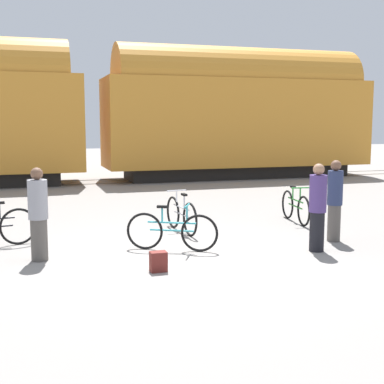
{
  "coord_description": "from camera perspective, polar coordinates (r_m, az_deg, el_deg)",
  "views": [
    {
      "loc": [
        -2.76,
        -9.29,
        2.53
      ],
      "look_at": [
        0.45,
        0.89,
        1.1
      ],
      "focal_mm": 50.0,
      "sensor_mm": 36.0,
      "label": 1
    }
  ],
  "objects": [
    {
      "name": "bicycle_teal",
      "position": [
        10.46,
        -2.16,
        -4.19
      ],
      "size": [
        1.64,
        0.9,
        0.92
      ],
      "color": "black",
      "rests_on": "ground_plane"
    },
    {
      "name": "rail_near",
      "position": [
        21.82,
        -10.12,
        0.87
      ],
      "size": [
        36.63,
        0.07,
        0.01
      ],
      "primitive_type": "cube",
      "color": "#4C4238",
      "rests_on": "ground_plane"
    },
    {
      "name": "person_in_purple",
      "position": [
        10.61,
        13.25,
        -1.62
      ],
      "size": [
        0.33,
        0.33,
        1.71
      ],
      "rotation": [
        0.0,
        0.0,
        3.01
      ],
      "color": "black",
      "rests_on": "ground_plane"
    },
    {
      "name": "backpack",
      "position": [
        9.1,
        -3.61,
        -7.42
      ],
      "size": [
        0.28,
        0.2,
        0.34
      ],
      "color": "maroon",
      "rests_on": "ground_plane"
    },
    {
      "name": "person_in_grey",
      "position": [
        10.03,
        -16.08,
        -2.31
      ],
      "size": [
        0.35,
        0.35,
        1.7
      ],
      "rotation": [
        0.0,
        0.0,
        1.81
      ],
      "color": "#514C47",
      "rests_on": "ground_plane"
    },
    {
      "name": "rail_far",
      "position": [
        23.24,
        -10.58,
        1.27
      ],
      "size": [
        36.63,
        0.07,
        0.01
      ],
      "primitive_type": "cube",
      "color": "#4C4238",
      "rests_on": "ground_plane"
    },
    {
      "name": "bicycle_silver",
      "position": [
        12.19,
        -1.16,
        -2.45
      ],
      "size": [
        0.46,
        1.77,
        0.94
      ],
      "color": "black",
      "rests_on": "ground_plane"
    },
    {
      "name": "ground_plane",
      "position": [
        10.02,
        -0.94,
        -7.0
      ],
      "size": [
        80.0,
        80.0,
        0.0
      ],
      "primitive_type": "plane",
      "color": "gray"
    },
    {
      "name": "bicycle_green",
      "position": [
        13.61,
        10.96,
        -1.56
      ],
      "size": [
        0.46,
        1.79,
        0.92
      ],
      "color": "black",
      "rests_on": "ground_plane"
    },
    {
      "name": "freight_train",
      "position": [
        22.4,
        -10.54,
        8.75
      ],
      "size": [
        24.63,
        2.98,
        5.71
      ],
      "color": "black",
      "rests_on": "ground_plane"
    },
    {
      "name": "person_in_navy",
      "position": [
        11.59,
        14.98,
        -0.88
      ],
      "size": [
        0.32,
        0.32,
        1.71
      ],
      "rotation": [
        0.0,
        0.0,
        5.82
      ],
      "color": "#514C47",
      "rests_on": "ground_plane"
    }
  ]
}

